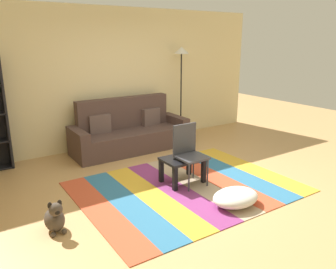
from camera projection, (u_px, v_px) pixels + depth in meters
The scene contains 10 objects.
ground_plane at pixel (191, 185), 4.99m from camera, with size 14.00×14.00×0.00m, color tan.
back_wall at pixel (115, 78), 6.67m from camera, with size 6.80×0.10×2.70m, color beige.
rug at pixel (186, 187), 4.91m from camera, with size 3.05×2.33×0.01m.
couch at pixel (129, 133), 6.53m from camera, with size 2.26×0.80×1.00m.
coffee_table at pixel (182, 163), 4.99m from camera, with size 0.60×0.45×0.38m.
pouf at pixel (236, 197), 4.34m from camera, with size 0.65×0.48×0.21m, color white.
dog at pixel (55, 218), 3.75m from camera, with size 0.22×0.35×0.40m.
standing_lamp at pixel (181, 62), 7.06m from camera, with size 0.32×0.32×1.94m.
tv_remote at pixel (179, 159), 4.88m from camera, with size 0.04×0.15×0.02m, color black.
folding_chair at pixel (188, 149), 4.91m from camera, with size 0.40×0.40×0.90m.
Camera 1 is at (-2.81, -3.65, 2.08)m, focal length 35.82 mm.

